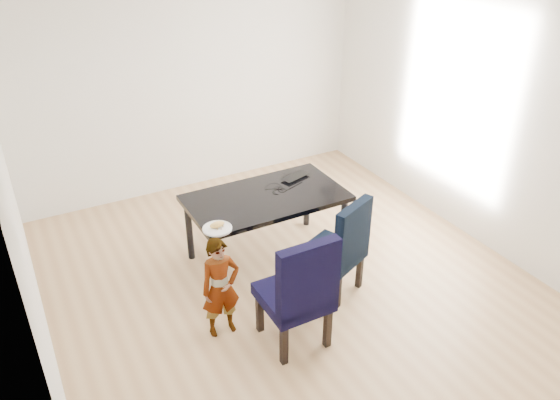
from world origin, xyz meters
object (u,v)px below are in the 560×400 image
dining_table (266,227)px  laptop (292,175)px  chair_left (294,287)px  child (221,288)px  plate (217,229)px  chair_right (333,245)px

dining_table → laptop: 0.65m
chair_left → child: chair_left is taller
plate → chair_right: bearing=-23.5°
chair_right → child: (-1.18, -0.05, -0.03)m
dining_table → child: (-0.87, -0.83, 0.10)m
laptop → child: bearing=23.1°
chair_right → child: chair_right is taller
dining_table → child: 1.20m
chair_right → plate: (-0.99, 0.43, 0.25)m
dining_table → chair_left: bearing=-106.8°
chair_right → laptop: 1.07m
chair_left → chair_right: size_ratio=1.09×
chair_left → chair_right: chair_left is taller
dining_table → chair_right: 0.85m
dining_table → chair_right: chair_right is taller
chair_left → chair_right: (0.67, 0.43, -0.05)m
plate → child: bearing=-111.4°
chair_left → plate: size_ratio=4.09×
chair_left → laptop: bearing=61.0°
laptop → chair_right: bearing=66.0°
chair_right → dining_table: bearing=88.6°
child → laptop: bearing=41.0°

